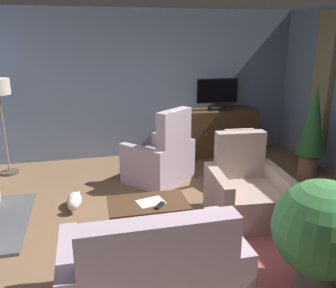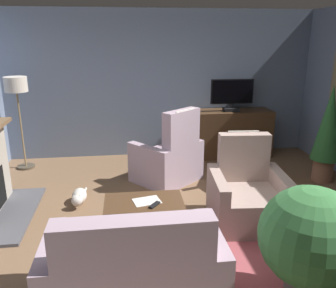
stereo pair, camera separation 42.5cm
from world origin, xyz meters
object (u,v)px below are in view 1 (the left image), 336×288
(potted_plant_on_hearth_side, at_px, (322,231))
(television, at_px, (217,93))
(potted_plant_leafy_by_curtain, at_px, (313,126))
(armchair_in_far_corner, at_px, (246,193))
(tv_remote, at_px, (160,205))
(armchair_beside_cabinet, at_px, (161,159))
(tv_cabinet, at_px, (215,133))
(sofa_floral, at_px, (153,274))
(folded_newspaper, at_px, (151,202))
(coffee_table, at_px, (148,206))
(cat, at_px, (74,201))
(potted_plant_small_fern_corner, at_px, (236,170))

(potted_plant_on_hearth_side, bearing_deg, television, 82.16)
(potted_plant_leafy_by_curtain, bearing_deg, armchair_in_far_corner, -146.94)
(tv_remote, distance_m, potted_plant_on_hearth_side, 1.66)
(armchair_beside_cabinet, relative_size, potted_plant_leafy_by_curtain, 0.80)
(tv_remote, relative_size, potted_plant_on_hearth_side, 0.16)
(armchair_beside_cabinet, relative_size, potted_plant_on_hearth_side, 1.12)
(tv_cabinet, relative_size, sofa_floral, 1.04)
(tv_cabinet, height_order, folded_newspaper, tv_cabinet)
(folded_newspaper, bearing_deg, armchair_beside_cabinet, 60.54)
(coffee_table, bearing_deg, tv_cabinet, 55.73)
(coffee_table, bearing_deg, cat, 132.37)
(tv_cabinet, distance_m, folded_newspaper, 3.23)
(coffee_table, bearing_deg, potted_plant_small_fern_corner, 35.95)
(potted_plant_leafy_by_curtain, distance_m, cat, 3.90)
(potted_plant_small_fern_corner, bearing_deg, television, 82.01)
(tv_cabinet, distance_m, television, 0.79)
(folded_newspaper, distance_m, armchair_beside_cabinet, 1.66)
(potted_plant_small_fern_corner, bearing_deg, coffee_table, -144.05)
(armchair_beside_cabinet, height_order, potted_plant_leafy_by_curtain, potted_plant_leafy_by_curtain)
(armchair_beside_cabinet, height_order, potted_plant_small_fern_corner, armchair_beside_cabinet)
(tv_cabinet, height_order, sofa_floral, sofa_floral)
(armchair_in_far_corner, bearing_deg, potted_plant_small_fern_corner, 72.22)
(coffee_table, relative_size, armchair_beside_cabinet, 0.74)
(television, relative_size, cat, 1.22)
(potted_plant_on_hearth_side, bearing_deg, potted_plant_small_fern_corner, 82.25)
(tv_remote, xyz_separation_m, cat, (-0.96, 1.06, -0.34))
(television, height_order, cat, television)
(tv_cabinet, xyz_separation_m, armchair_in_far_corner, (-0.52, -2.49, -0.09))
(tv_cabinet, distance_m, armchair_beside_cabinet, 1.72)
(tv_cabinet, bearing_deg, potted_plant_on_hearth_side, -97.73)
(television, relative_size, armchair_in_far_corner, 0.74)
(coffee_table, xyz_separation_m, folded_newspaper, (0.03, -0.01, 0.06))
(armchair_in_far_corner, xyz_separation_m, potted_plant_small_fern_corner, (0.32, 0.99, -0.10))
(tv_cabinet, xyz_separation_m, armchair_beside_cabinet, (-1.32, -1.10, -0.05))
(sofa_floral, relative_size, potted_plant_small_fern_corner, 1.94)
(coffee_table, distance_m, sofa_floral, 1.11)
(tv_cabinet, bearing_deg, cat, -146.76)
(tv_remote, relative_size, cat, 0.26)
(armchair_beside_cabinet, bearing_deg, television, 38.39)
(folded_newspaper, relative_size, armchair_in_far_corner, 0.28)
(tv_remote, bearing_deg, potted_plant_small_fern_corner, -10.48)
(tv_remote, xyz_separation_m, folded_newspaper, (-0.08, 0.12, -0.01))
(potted_plant_leafy_by_curtain, bearing_deg, armchair_beside_cabinet, 172.81)
(television, relative_size, sofa_floral, 0.53)
(television, relative_size, potted_plant_small_fern_corner, 1.02)
(sofa_floral, height_order, potted_plant_small_fern_corner, sofa_floral)
(tv_remote, relative_size, potted_plant_small_fern_corner, 0.22)
(folded_newspaper, height_order, sofa_floral, sofa_floral)
(television, xyz_separation_m, coffee_table, (-1.83, -2.63, -0.83))
(armchair_beside_cabinet, relative_size, cat, 1.87)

